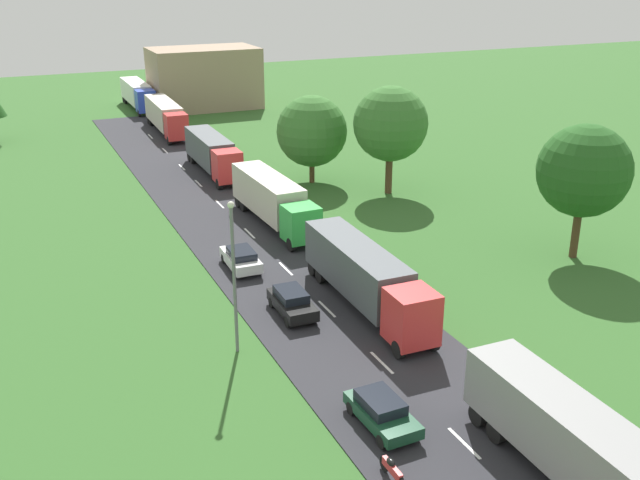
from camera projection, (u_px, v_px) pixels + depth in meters
road at (380, 361)px, 38.50m from camera, size 10.00×140.00×0.06m
lane_marking_centre at (418, 398)px, 35.18m from camera, size 0.16×122.68×0.01m
truck_lead at (599, 461)px, 27.63m from camera, size 2.62×14.31×3.47m
truck_second at (365, 276)px, 43.70m from camera, size 2.71×13.26×3.61m
truck_third at (273, 199)px, 57.67m from camera, size 2.82×12.65×3.70m
truck_fourth at (212, 152)px, 71.75m from camera, size 2.63×12.32×3.57m
truck_fifth at (166, 115)px, 88.49m from camera, size 2.83×14.06×3.65m
truck_sixth at (138, 94)px, 103.05m from camera, size 2.53×13.11×3.59m
car_second at (382, 411)px, 32.92m from camera, size 1.99×4.16×1.40m
car_third at (292, 302)px, 43.27m from camera, size 1.93×4.15×1.51m
car_fourth at (241, 258)px, 49.64m from camera, size 1.95×4.27×1.48m
motorcycle_courier at (392, 470)px, 29.51m from camera, size 0.28×1.94×0.91m
lamppost_second at (234, 271)px, 37.89m from camera, size 0.36×0.36×8.52m
tree_birch at (584, 171)px, 49.88m from camera, size 6.42×6.42×9.55m
tree_elm at (391, 124)px, 64.14m from camera, size 6.62×6.62×9.66m
tree_ash at (312, 131)px, 67.82m from camera, size 6.61×6.61×8.23m
distant_building at (204, 78)px, 103.09m from camera, size 14.72×8.84×8.36m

